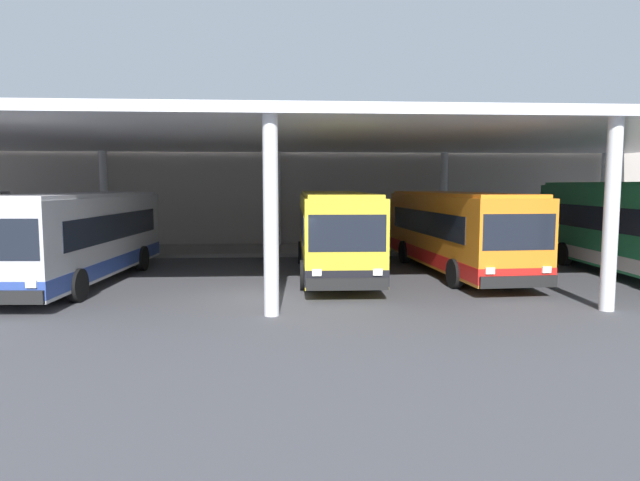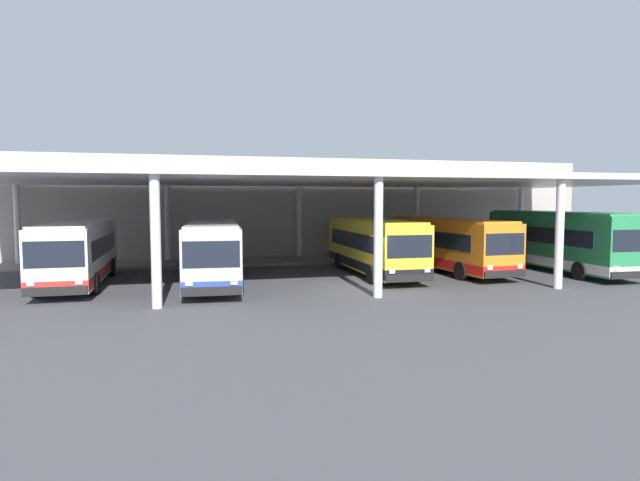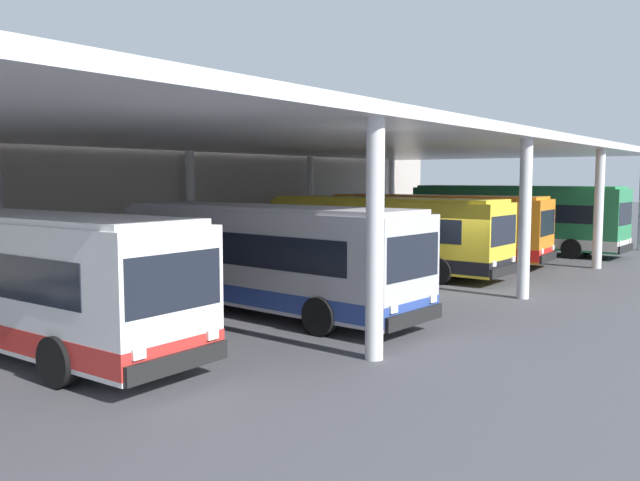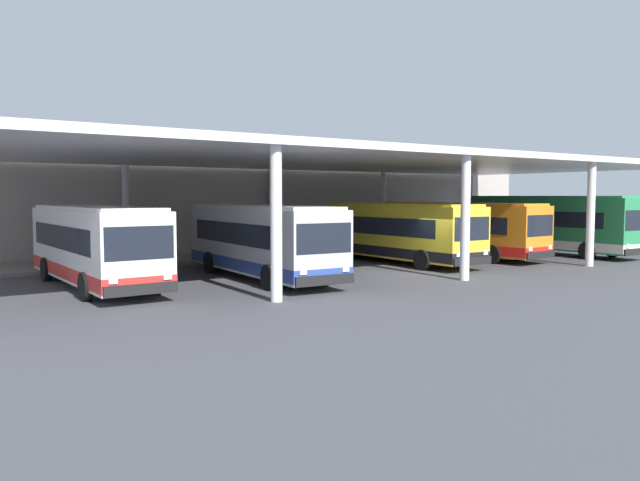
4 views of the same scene
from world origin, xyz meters
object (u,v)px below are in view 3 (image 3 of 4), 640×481
at_px(bus_departing, 515,218).
at_px(bus_far_bay, 435,227).
at_px(bus_second_bay, 263,257).
at_px(bench_waiting, 288,242).
at_px(bus_middle_bay, 384,234).
at_px(bus_nearest_bay, 23,278).

bearing_deg(bus_departing, bus_far_bay, 167.22).
bearing_deg(bus_second_bay, bench_waiting, 36.62).
xyz_separation_m(bus_middle_bay, bus_far_bay, (4.79, 0.05, 0.00)).
height_order(bus_nearest_bay, bus_second_bay, same).
bearing_deg(bus_departing, bus_nearest_bay, 176.44).
relative_size(bus_second_bay, bench_waiting, 5.93).
relative_size(bus_second_bay, bus_departing, 0.93).
distance_m(bus_middle_bay, bus_departing, 11.30).
bearing_deg(bench_waiting, bus_departing, -47.21).
height_order(bus_nearest_bay, bus_far_bay, same).
distance_m(bus_nearest_bay, bus_departing, 26.89).
bearing_deg(bench_waiting, bus_nearest_bay, -158.51).
xyz_separation_m(bus_far_bay, bus_departing, (6.43, -1.46, 0.19)).
xyz_separation_m(bus_nearest_bay, bus_middle_bay, (15.63, -0.26, 0.00)).
distance_m(bus_far_bay, bus_departing, 6.59).
relative_size(bus_nearest_bay, bus_departing, 0.93).
bearing_deg(bench_waiting, bus_far_bay, -75.97).
bearing_deg(bus_departing, bus_middle_bay, 172.86).
relative_size(bus_second_bay, bus_far_bay, 1.00).
distance_m(bus_second_bay, bus_far_bay, 13.94).
bearing_deg(bus_far_bay, bus_second_bay, -174.23).
height_order(bus_middle_bay, bus_departing, bus_departing).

